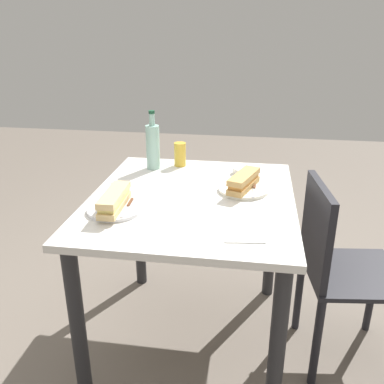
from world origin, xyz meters
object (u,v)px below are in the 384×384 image
Objects in this scene: baguette_sandwich_near at (114,200)px; knife_far at (254,189)px; beer_glass at (180,154)px; olive_bowl at (243,171)px; water_bottle at (153,146)px; chair_far at (336,264)px; knife_near at (128,206)px; plate_far at (243,190)px; plate_near at (115,209)px; baguette_sandwich_far at (244,181)px; dining_table at (192,222)px.

baguette_sandwich_near is 0.61m from knife_far.
beer_glass reaches higher than baguette_sandwich_near.
olive_bowl is (0.08, 0.33, -0.05)m from beer_glass.
water_bottle is (-0.53, 0.03, 0.07)m from baguette_sandwich_near.
beer_glass reaches higher than chair_far.
chair_far is 4.76× the size of knife_near.
water_bottle reaches higher than plate_far.
chair_far is 2.89× the size of water_bottle.
baguette_sandwich_far is at bearing 120.11° from plate_near.
baguette_sandwich_near is at bearing -78.42° from chair_far.
knife_far is at bearing 108.05° from dining_table.
baguette_sandwich_far is 0.80× the size of water_bottle.
beer_glass reaches higher than olive_bowl.
dining_table is 1.16× the size of chair_far.
baguette_sandwich_far reaches higher than dining_table.
baguette_sandwich_near is 0.62m from beer_glass.
olive_bowl is (-0.52, 0.48, -0.03)m from baguette_sandwich_near.
beer_glass is (-0.31, -0.34, 0.01)m from baguette_sandwich_far.
dining_table is 0.27m from plate_far.
knife_near is 0.75× the size of baguette_sandwich_far.
knife_near is (-0.01, 0.05, 0.01)m from plate_near.
plate_far is at bearing 120.11° from plate_near.
baguette_sandwich_far is 1.95× the size of beer_glass.
knife_far is (-0.27, 0.49, 0.00)m from knife_near.
plate_far is 0.92× the size of baguette_sandwich_far.
plate_far is 0.54m from water_bottle.
chair_far is 4.76× the size of knife_far.
beer_glass is at bearing 165.39° from plate_near.
knife_far is (-0.28, 0.54, -0.03)m from baguette_sandwich_near.
baguette_sandwich_near is (0.00, 0.00, 0.04)m from plate_near.
plate_near is 0.57m from plate_far.
chair_far is 3.89× the size of plate_far.
knife_near is 0.52m from plate_far.
plate_near is 0.05m from knife_near.
chair_far is at bearing 76.37° from plate_far.
knife_near reaches higher than plate_far.
knife_far is at bearing 117.50° from plate_near.
knife_far is 0.25m from olive_bowl.
water_bottle is at bearing -91.78° from olive_bowl.
plate_far is at bearing -90.00° from baguette_sandwich_far.
baguette_sandwich_near is at bearing -75.15° from knife_near.
plate_near is at bearing -75.15° from knife_near.
plate_far is 0.74× the size of water_bottle.
olive_bowl is at bearing -176.69° from baguette_sandwich_far.
chair_far reaches higher than plate_far.
plate_near is 0.62m from beer_glass.
plate_far is at bearing 3.31° from olive_bowl.
chair_far is 0.93m from knife_near.
plate_far is at bearing 47.77° from beer_glass.
beer_glass reaches higher than plate_far.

